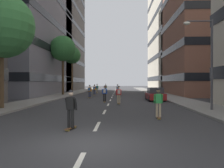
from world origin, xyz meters
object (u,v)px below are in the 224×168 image
skater_1 (94,89)px  street_tree_mid (1,26)px  streetlamp_right (207,54)px  skater_7 (97,88)px  skater_0 (106,87)px  skater_6 (90,90)px  street_tree_near (72,56)px  parked_car_near (155,95)px  skater_3 (71,108)px  skater_8 (118,89)px  skater_2 (158,102)px  skater_4 (105,93)px  skater_5 (119,94)px  street_tree_far (63,49)px

skater_1 → street_tree_mid: bearing=-104.9°
streetlamp_right → skater_7: 28.98m
skater_0 → skater_6: 17.58m
street_tree_near → parked_car_near: bearing=-50.3°
skater_3 → skater_0: bearing=91.3°
skater_7 → skater_8: bearing=-52.3°
skater_2 → parked_car_near: bearing=81.5°
skater_6 → skater_8: (3.77, 7.93, 0.00)m
street_tree_mid → skater_2: 13.20m
skater_2 → street_tree_near: bearing=111.8°
street_tree_mid → skater_3: bearing=-44.3°
street_tree_mid → skater_4: street_tree_mid is taller
street_tree_near → skater_2: size_ratio=4.99×
street_tree_mid → skater_5: size_ratio=5.00×
street_tree_far → skater_6: (5.06, -5.18, -6.52)m
street_tree_far → skater_0: size_ratio=5.34×
parked_car_near → streetlamp_right: size_ratio=0.68×
skater_5 → street_tree_far: bearing=124.0°
street_tree_mid → skater_5: bearing=26.8°
skater_5 → skater_6: same height
skater_3 → skater_7: bearing=94.0°
street_tree_mid → skater_2: bearing=-17.9°
street_tree_near → streetlamp_right: size_ratio=1.37×
skater_2 → skater_4: (-3.85, 10.20, 0.03)m
streetlamp_right → skater_0: bearing=106.7°
street_tree_far → parked_car_near: bearing=-34.9°
parked_car_near → skater_7: size_ratio=2.47×
skater_5 → skater_7: (-4.38, 21.57, 0.00)m
parked_car_near → skater_1: skater_1 is taller
street_tree_far → skater_7: bearing=59.9°
street_tree_near → skater_8: size_ratio=4.99×
parked_car_near → skater_7: bearing=116.3°
parked_car_near → skater_0: size_ratio=2.47×
skater_4 → skater_8: (1.27, 14.30, 0.00)m
skater_0 → skater_8: 9.99m
street_tree_mid → skater_1: size_ratio=5.00×
street_tree_mid → street_tree_near: bearing=90.0°
street_tree_near → skater_4: street_tree_near is taller
street_tree_near → skater_2: street_tree_near is taller
skater_7 → skater_6: bearing=-88.4°
skater_8 → parked_car_near: bearing=-69.7°
skater_2 → skater_1: bearing=105.8°
street_tree_near → skater_3: size_ratio=4.99×
skater_6 → skater_0: bearing=86.5°
street_tree_far → skater_7: size_ratio=5.34×
skater_4 → street_tree_far: bearing=123.2°
skater_1 → skater_3: 25.76m
skater_0 → skater_8: same height
parked_car_near → skater_1: 13.05m
skater_1 → skater_2: bearing=-74.2°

